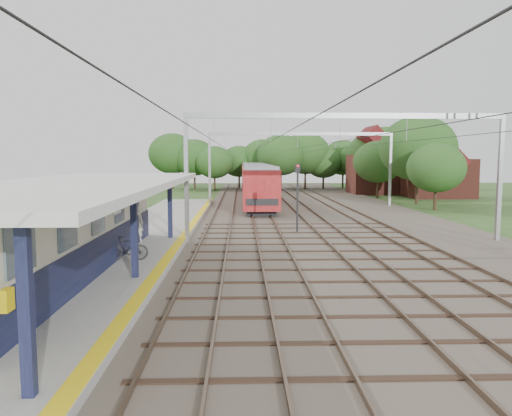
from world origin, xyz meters
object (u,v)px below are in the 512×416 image
object	(u,v)px
train	(255,180)
signal_post	(297,190)
person	(136,224)
bicycle	(127,248)

from	to	relation	value
train	signal_post	distance (m)	25.61
train	signal_post	xyz separation A→B (m)	(1.85, -25.54, 0.51)
person	bicycle	size ratio (longest dim) A/B	1.10
train	signal_post	size ratio (longest dim) A/B	8.60
train	person	bearing A→B (deg)	-102.70
bicycle	signal_post	distance (m)	12.68
person	signal_post	bearing A→B (deg)	-165.88
train	signal_post	bearing A→B (deg)	-85.86
train	bicycle	bearing A→B (deg)	-100.24
person	bicycle	xyz separation A→B (m)	(0.55, -4.54, -0.42)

